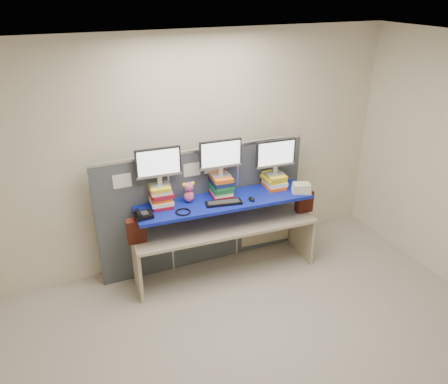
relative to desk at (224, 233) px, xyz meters
name	(u,v)px	position (x,y,z in m)	size (l,w,h in m)	color
room	(281,232)	(-0.14, -1.49, 0.87)	(5.00, 4.00, 2.80)	beige
cubicle_partition	(204,207)	(-0.14, 0.29, 0.24)	(2.60, 0.06, 1.53)	#3F444A
desk	(224,233)	(0.00, 0.00, 0.00)	(2.21, 0.76, 0.66)	#B9AA8D
brick_pier_left	(136,231)	(-1.04, 0.01, 0.27)	(0.20, 0.11, 0.27)	maroon
brick_pier_right	(304,201)	(1.03, -0.11, 0.27)	(0.20, 0.11, 0.27)	maroon
blue_board	(224,201)	(0.00, 0.00, 0.43)	(2.05, 0.51, 0.04)	#0B1691
book_stack_left	(161,195)	(-0.70, 0.16, 0.57)	(0.26, 0.32, 0.25)	maroon
book_stack_center	(221,186)	(0.01, 0.12, 0.57)	(0.27, 0.30, 0.25)	maroon
book_stack_right	(274,181)	(0.70, 0.08, 0.53)	(0.26, 0.29, 0.17)	orange
monitor_left	(158,164)	(-0.70, 0.16, 0.94)	(0.50, 0.15, 0.43)	#9E9EA3
monitor_center	(221,156)	(0.01, 0.12, 0.94)	(0.50, 0.15, 0.43)	#9E9EA3
monitor_right	(276,155)	(0.70, 0.08, 0.86)	(0.50, 0.15, 0.43)	#9E9EA3
keyboard	(224,203)	(-0.04, -0.09, 0.46)	(0.43, 0.21, 0.03)	black
mouse	(252,199)	(0.29, -0.14, 0.46)	(0.06, 0.11, 0.03)	black
desk_phone	(143,215)	(-0.96, -0.04, 0.47)	(0.19, 0.17, 0.08)	black
headset	(183,212)	(-0.53, -0.11, 0.45)	(0.17, 0.17, 0.02)	black
plush_toy	(189,192)	(-0.39, 0.11, 0.57)	(0.14, 0.11, 0.25)	#E6578B
binder_stack	(301,188)	(0.93, -0.17, 0.50)	(0.28, 0.25, 0.11)	beige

